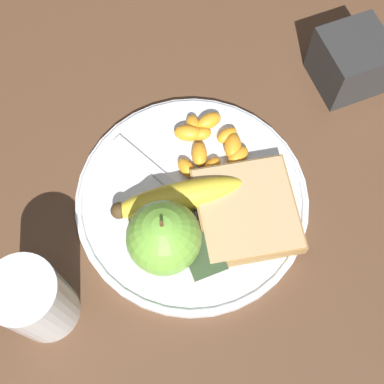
% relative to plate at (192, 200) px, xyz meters
% --- Properties ---
extents(ground_plane, '(3.00, 3.00, 0.00)m').
position_rel_plate_xyz_m(ground_plane, '(0.00, 0.00, -0.01)').
color(ground_plane, brown).
extents(plate, '(0.27, 0.27, 0.01)m').
position_rel_plate_xyz_m(plate, '(0.00, 0.00, 0.00)').
color(plate, silver).
rests_on(plate, ground_plane).
extents(juice_glass, '(0.07, 0.07, 0.11)m').
position_rel_plate_xyz_m(juice_glass, '(-0.06, 0.19, 0.04)').
color(juice_glass, silver).
rests_on(juice_glass, ground_plane).
extents(apple, '(0.08, 0.08, 0.09)m').
position_rel_plate_xyz_m(apple, '(-0.05, 0.05, 0.04)').
color(apple, '#72B23D').
rests_on(apple, plate).
extents(banana, '(0.05, 0.16, 0.04)m').
position_rel_plate_xyz_m(banana, '(0.00, 0.02, 0.02)').
color(banana, yellow).
rests_on(banana, plate).
extents(bread_slice, '(0.14, 0.13, 0.02)m').
position_rel_plate_xyz_m(bread_slice, '(-0.04, -0.05, 0.02)').
color(bread_slice, olive).
rests_on(bread_slice, plate).
extents(fork, '(0.19, 0.10, 0.00)m').
position_rel_plate_xyz_m(fork, '(0.00, 0.01, 0.01)').
color(fork, silver).
rests_on(fork, plate).
extents(jam_packet, '(0.05, 0.04, 0.02)m').
position_rel_plate_xyz_m(jam_packet, '(-0.07, 0.02, 0.01)').
color(jam_packet, white).
rests_on(jam_packet, plate).
extents(orange_segment_0, '(0.03, 0.03, 0.01)m').
position_rel_plate_xyz_m(orange_segment_0, '(0.03, -0.04, 0.01)').
color(orange_segment_0, orange).
rests_on(orange_segment_0, plate).
extents(orange_segment_1, '(0.04, 0.03, 0.02)m').
position_rel_plate_xyz_m(orange_segment_1, '(0.05, -0.03, 0.01)').
color(orange_segment_1, orange).
rests_on(orange_segment_1, plate).
extents(orange_segment_2, '(0.02, 0.03, 0.01)m').
position_rel_plate_xyz_m(orange_segment_2, '(0.07, -0.04, 0.01)').
color(orange_segment_2, orange).
rests_on(orange_segment_2, plate).
extents(orange_segment_3, '(0.03, 0.04, 0.02)m').
position_rel_plate_xyz_m(orange_segment_3, '(0.08, -0.03, 0.01)').
color(orange_segment_3, orange).
rests_on(orange_segment_3, plate).
extents(orange_segment_4, '(0.02, 0.03, 0.02)m').
position_rel_plate_xyz_m(orange_segment_4, '(0.08, -0.06, 0.01)').
color(orange_segment_4, orange).
rests_on(orange_segment_4, plate).
extents(orange_segment_5, '(0.03, 0.02, 0.02)m').
position_rel_plate_xyz_m(orange_segment_5, '(0.09, -0.04, 0.01)').
color(orange_segment_5, orange).
rests_on(orange_segment_5, plate).
extents(orange_segment_6, '(0.03, 0.04, 0.02)m').
position_rel_plate_xyz_m(orange_segment_6, '(0.03, -0.07, 0.01)').
color(orange_segment_6, orange).
rests_on(orange_segment_6, plate).
extents(orange_segment_7, '(0.02, 0.03, 0.02)m').
position_rel_plate_xyz_m(orange_segment_7, '(0.06, -0.07, 0.01)').
color(orange_segment_7, orange).
rests_on(orange_segment_7, plate).
extents(orange_segment_8, '(0.03, 0.02, 0.01)m').
position_rel_plate_xyz_m(orange_segment_8, '(0.04, -0.01, 0.01)').
color(orange_segment_8, orange).
rests_on(orange_segment_8, plate).
extents(orange_segment_9, '(0.04, 0.03, 0.02)m').
position_rel_plate_xyz_m(orange_segment_9, '(0.04, -0.07, 0.01)').
color(orange_segment_9, orange).
rests_on(orange_segment_9, plate).
extents(condiment_caddy, '(0.08, 0.08, 0.07)m').
position_rel_plate_xyz_m(condiment_caddy, '(0.09, -0.25, 0.03)').
color(condiment_caddy, '#2D2D2D').
rests_on(condiment_caddy, ground_plane).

